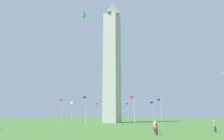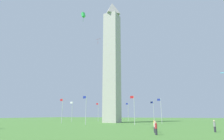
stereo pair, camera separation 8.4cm
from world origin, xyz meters
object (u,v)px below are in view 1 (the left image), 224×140
flagpole_ne (62,109)px  flagpole_w (128,111)px  kite_green_box (84,15)px  kite_red_diamond (98,39)px  flagpole_se (134,108)px  flagpole_e (86,108)px  person_white_shirt (155,127)px  flagpole_sw (153,110)px  flagpole_n (72,110)px  person_yellow_shirt (155,126)px  flagpole_nw (98,111)px  person_gray_shirt (215,126)px  obelisk_monument (112,58)px  person_red_shirt (156,128)px  flagpole_s (161,109)px

flagpole_ne → flagpole_w: size_ratio=1.00×
kite_green_box → kite_red_diamond: size_ratio=0.98×
flagpole_se → kite_green_box: kite_green_box is taller
flagpole_e → person_white_shirt: size_ratio=4.48×
flagpole_sw → kite_green_box: kite_green_box is taller
flagpole_n → flagpole_w: 23.26m
flagpole_n → person_yellow_shirt: flagpole_n is taller
person_white_shirt → flagpole_sw: bearing=-28.6°
flagpole_ne → flagpole_se: bearing=180.0°
person_yellow_shirt → kite_green_box: kite_green_box is taller
flagpole_nw → kite_red_diamond: (-11.50, 21.92, 21.78)m
person_gray_shirt → obelisk_monument: bearing=13.3°
person_red_shirt → kite_red_diamond: bearing=18.2°
person_red_shirt → kite_red_diamond: 40.73m
person_red_shirt → person_white_shirt: bearing=-9.9°
flagpole_ne → person_gray_shirt: (-40.43, 14.51, -3.29)m
person_yellow_shirt → person_red_shirt: size_ratio=1.06×
flagpole_se → obelisk_monument: bearing=-45.2°
flagpole_ne → flagpole_e: same height
obelisk_monument → person_red_shirt: 45.63m
flagpole_sw → person_yellow_shirt: bearing=102.2°
flagpole_ne → kite_green_box: 34.57m
flagpole_n → person_yellow_shirt: bearing=142.0°
flagpole_w → person_yellow_shirt: bearing=114.3°
person_white_shirt → person_red_shirt: bearing=153.8°
flagpole_nw → flagpole_n: bearing=67.5°
flagpole_e → flagpole_w: (-0.00, -32.90, 0.00)m
flagpole_s → person_white_shirt: flagpole_s is taller
flagpole_ne → flagpole_w: same height
flagpole_ne → flagpole_se: same height
kite_red_diamond → person_white_shirt: bearing=135.3°
flagpole_se → flagpole_w: (11.63, -28.08, 0.00)m
obelisk_monument → flagpole_e: size_ratio=5.98×
flagpole_e → person_gray_shirt: (-28.80, 9.70, -3.29)m
flagpole_e → flagpole_s: bearing=-135.0°
flagpole_s → kite_green_box: (6.64, 33.76, 15.68)m
flagpole_ne → flagpole_n: bearing=-67.5°
flagpole_ne → person_white_shirt: size_ratio=4.48×
obelisk_monument → flagpole_sw: (-11.57, -11.63, -18.40)m
flagpole_nw → kite_green_box: 52.59m
flagpole_se → kite_red_diamond: (11.76, -1.34, 21.78)m
flagpole_ne → person_gray_shirt: 43.08m
flagpole_n → person_white_shirt: flagpole_n is taller
flagpole_se → flagpole_e: bearing=22.5°
obelisk_monument → person_white_shirt: bearing=123.9°
flagpole_s → kite_red_diamond: 29.25m
flagpole_nw → person_red_shirt: flagpole_nw is taller
flagpole_ne → flagpole_s: 30.40m
flagpole_ne → person_yellow_shirt: (-32.01, 17.15, -3.28)m
person_white_shirt → kite_red_diamond: kite_red_diamond is taller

